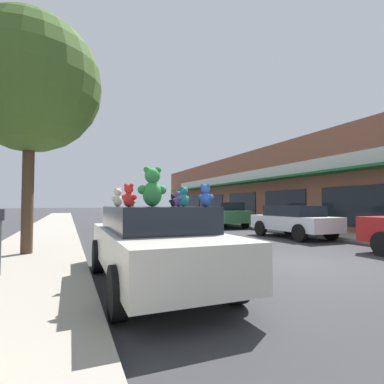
% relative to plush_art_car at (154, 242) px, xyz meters
% --- Properties ---
extents(ground_plane, '(260.00, 260.00, 0.00)m').
position_rel_plush_art_car_xyz_m(ground_plane, '(3.93, 0.68, -0.79)').
color(ground_plane, '#333335').
extents(sidewalk_near, '(2.69, 90.00, 0.12)m').
position_rel_plush_art_car_xyz_m(sidewalk_near, '(-2.38, 0.68, -0.73)').
color(sidewalk_near, gray).
rests_on(sidewalk_near, ground_plane).
extents(storefront_row, '(12.63, 41.15, 5.64)m').
position_rel_plush_art_car_xyz_m(storefront_row, '(17.32, 12.88, 2.03)').
color(storefront_row, brown).
rests_on(storefront_row, ground_plane).
extents(plush_art_car, '(1.95, 4.71, 1.44)m').
position_rel_plush_art_car_xyz_m(plush_art_car, '(0.00, 0.00, 0.00)').
color(plush_art_car, beige).
rests_on(plush_art_car, ground_plane).
extents(teddy_bear_giant, '(0.59, 0.38, 0.79)m').
position_rel_plush_art_car_xyz_m(teddy_bear_giant, '(0.05, 0.30, 1.03)').
color(teddy_bear_giant, green).
rests_on(teddy_bear_giant, plush_art_car).
extents(teddy_bear_blue, '(0.24, 0.27, 0.38)m').
position_rel_plush_art_car_xyz_m(teddy_bear_blue, '(0.58, -1.03, 0.84)').
color(teddy_bear_blue, blue).
rests_on(teddy_bear_blue, plush_art_car).
extents(teddy_bear_purple, '(0.22, 0.17, 0.29)m').
position_rel_plush_art_car_xyz_m(teddy_bear_purple, '(0.38, -0.31, 0.79)').
color(teddy_bear_purple, purple).
rests_on(teddy_bear_purple, plush_art_car).
extents(teddy_bear_red, '(0.24, 0.24, 0.36)m').
position_rel_plush_art_car_xyz_m(teddy_bear_red, '(-0.62, -0.82, 0.83)').
color(teddy_bear_red, red).
rests_on(teddy_bear_red, plush_art_car).
extents(teddy_bear_cream, '(0.26, 0.21, 0.35)m').
position_rel_plush_art_car_xyz_m(teddy_bear_cream, '(-0.62, 0.26, 0.82)').
color(teddy_bear_cream, beige).
rests_on(teddy_bear_cream, plush_art_car).
extents(teddy_bear_black, '(0.20, 0.13, 0.26)m').
position_rel_plush_art_car_xyz_m(teddy_bear_black, '(0.54, 0.45, 0.78)').
color(teddy_bear_black, black).
rests_on(teddy_bear_black, plush_art_car).
extents(teddy_bear_orange, '(0.14, 0.16, 0.22)m').
position_rel_plush_art_car_xyz_m(teddy_bear_orange, '(-0.20, 0.97, 0.76)').
color(teddy_bear_orange, orange).
rests_on(teddy_bear_orange, plush_art_car).
extents(teddy_bear_teal, '(0.27, 0.20, 0.36)m').
position_rel_plush_art_car_xyz_m(teddy_bear_teal, '(0.37, -0.60, 0.82)').
color(teddy_bear_teal, teal).
rests_on(teddy_bear_teal, plush_art_car).
extents(parked_car_far_center, '(1.85, 4.15, 1.42)m').
position_rel_plush_art_car_xyz_m(parked_car_far_center, '(7.79, 5.17, -0.01)').
color(parked_car_far_center, silver).
rests_on(parked_car_far_center, ground_plane).
extents(parked_car_far_right, '(2.04, 4.16, 1.60)m').
position_rel_plush_art_car_xyz_m(parked_car_far_right, '(7.79, 11.82, 0.09)').
color(parked_car_far_right, '#336B3D').
rests_on(parked_car_far_right, ground_plane).
extents(street_tree, '(3.91, 3.91, 6.76)m').
position_rel_plush_art_car_xyz_m(street_tree, '(-2.51, 4.06, 4.12)').
color(street_tree, '#473323').
rests_on(street_tree, sidewalk_near).
extents(parking_meter, '(0.14, 0.10, 1.27)m').
position_rel_plush_art_car_xyz_m(parking_meter, '(-2.67, 1.34, 0.14)').
color(parking_meter, '#4C4C51').
rests_on(parking_meter, sidewalk_near).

